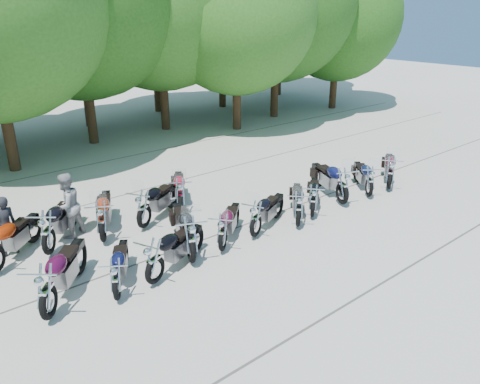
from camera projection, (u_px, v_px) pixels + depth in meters
ground at (275, 245)px, 12.78m from camera, size 90.00×90.00×0.00m
tree_6 at (237, 13)px, 22.87m from camera, size 8.00×8.00×9.82m
tree_7 at (277, 1)px, 25.52m from camera, size 8.79×8.79×10.79m
tree_8 at (338, 18)px, 28.20m from camera, size 7.53×7.53×9.25m
tree_12 at (77, 14)px, 23.51m from camera, size 7.88×7.88×9.67m
tree_13 at (152, 8)px, 27.03m from camera, size 8.31×8.31×10.20m
tree_14 at (221, 11)px, 28.49m from camera, size 8.02×8.02×9.84m
motorcycle_0 at (46, 290)px, 9.45m from camera, size 2.25×2.45×1.45m
motorcycle_1 at (116, 278)px, 10.14m from camera, size 1.63×2.05×1.15m
motorcycle_2 at (154, 260)px, 10.70m from camera, size 2.44×1.57×1.32m
motorcycle_3 at (191, 238)px, 11.57m from camera, size 1.75×2.67×1.45m
motorcycle_4 at (223, 231)px, 12.19m from camera, size 2.08×1.85×1.21m
motorcycle_5 at (256, 218)px, 12.93m from camera, size 2.29×1.50×1.25m
motorcycle_6 at (299, 208)px, 13.55m from camera, size 2.05×2.06×1.26m
motorcycle_7 at (313, 200)px, 14.18m from camera, size 2.07×1.88×1.22m
motorcycle_8 at (343, 185)px, 15.06m from camera, size 1.70×2.65×1.44m
motorcycle_9 at (370, 180)px, 15.72m from camera, size 1.92×2.15×1.25m
motorcycle_10 at (390, 172)px, 16.31m from camera, size 2.42×2.00×1.38m
motorcycle_12 at (47, 231)px, 11.96m from camera, size 2.18×2.43×1.42m
motorcycle_13 at (102, 220)px, 12.63m from camera, size 1.83×2.51×1.38m
motorcycle_14 at (144, 208)px, 13.42m from camera, size 2.47×1.85×1.37m
motorcycle_15 at (180, 195)px, 14.40m from camera, size 1.85×2.41×1.35m
rider_0 at (5, 226)px, 12.00m from camera, size 0.66×0.49×1.63m
rider_1 at (67, 206)px, 12.96m from camera, size 1.11×1.01×1.86m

